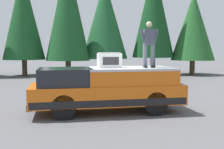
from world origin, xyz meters
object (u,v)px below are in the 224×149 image
object	(u,v)px
compressor_unit	(109,60)
parked_car_white	(146,75)
pickup_truck	(107,89)
person_on_truck_bed	(149,43)

from	to	relation	value
compressor_unit	parked_car_white	world-z (taller)	compressor_unit
pickup_truck	parked_car_white	bearing A→B (deg)	-26.80
compressor_unit	parked_car_white	distance (m)	9.32
person_on_truck_bed	parked_car_white	xyz separation A→B (m)	(8.54, -2.66, -1.97)
pickup_truck	compressor_unit	world-z (taller)	compressor_unit
person_on_truck_bed	parked_car_white	world-z (taller)	person_on_truck_bed
pickup_truck	compressor_unit	xyz separation A→B (m)	(0.07, -0.11, 1.05)
pickup_truck	parked_car_white	xyz separation A→B (m)	(8.34, -4.21, -0.29)
pickup_truck	person_on_truck_bed	xyz separation A→B (m)	(-0.20, -1.55, 1.68)
pickup_truck	compressor_unit	distance (m)	1.06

